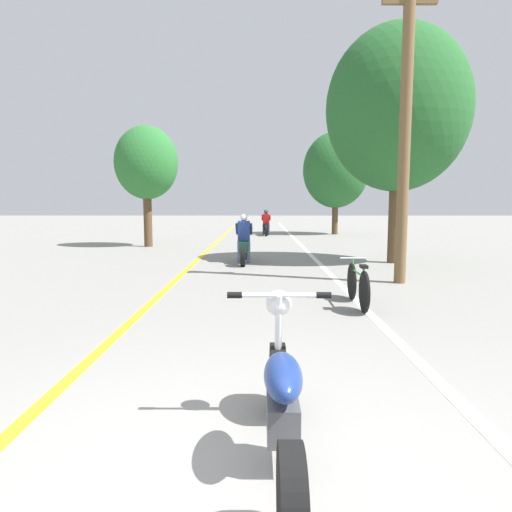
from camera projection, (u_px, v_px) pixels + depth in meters
The scene contains 11 objects.
ground_plane at pixel (237, 496), 2.63m from camera, with size 120.00×120.00×0.00m, color gray.
lane_stripe_center at pixel (203, 255), 14.84m from camera, with size 0.14×48.00×0.01m, color yellow.
lane_stripe_edge at pixel (311, 255), 14.82m from camera, with size 0.14×48.00×0.01m, color white.
utility_pole at pixel (405, 127), 9.32m from camera, with size 1.10×0.24×6.26m.
roadside_tree_right_near at pixel (398, 109), 12.47m from camera, with size 3.92×3.53×6.51m.
roadside_tree_right_far at pixel (336, 170), 24.39m from camera, with size 3.52×3.16×5.47m.
roadside_tree_left at pixel (146, 164), 17.41m from camera, with size 2.42×2.18×4.61m.
motorcycle_foreground at pixel (282, 401), 2.92m from camera, with size 0.77×2.11×1.03m.
motorcycle_rider_lead at pixel (244, 245), 12.87m from camera, with size 0.50×2.07×1.38m.
motorcycle_rider_far at pixel (266, 225), 24.03m from camera, with size 0.50×1.98×1.35m.
bicycle_parked at pixel (358, 285), 7.48m from camera, with size 0.44×1.60×0.75m.
Camera 1 is at (0.12, -2.45, 1.68)m, focal length 32.00 mm.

